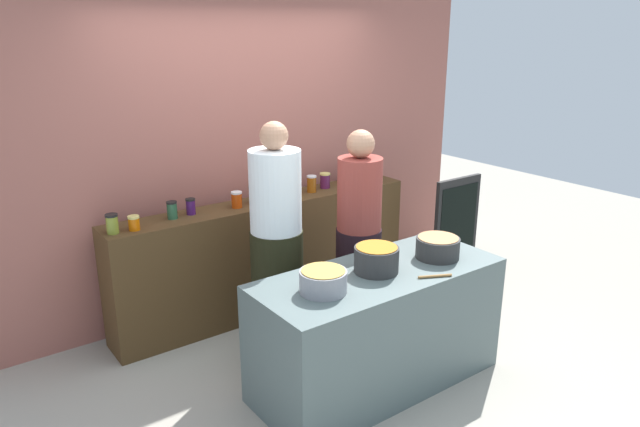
{
  "coord_description": "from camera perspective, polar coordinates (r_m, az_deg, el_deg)",
  "views": [
    {
      "loc": [
        -2.39,
        -2.91,
        2.35
      ],
      "look_at": [
        0.0,
        0.35,
        1.05
      ],
      "focal_mm": 33.09,
      "sensor_mm": 36.0,
      "label": 1
    }
  ],
  "objects": [
    {
      "name": "ground",
      "position": [
        4.43,
        2.76,
        -14.18
      ],
      "size": [
        12.0,
        12.0,
        0.0
      ],
      "primitive_type": "plane",
      "color": "#9F998C"
    },
    {
      "name": "storefront_wall",
      "position": [
        5.04,
        -7.48,
        7.98
      ],
      "size": [
        4.8,
        0.12,
        3.0
      ],
      "primitive_type": "cube",
      "color": "#9D5A4F",
      "rests_on": "ground"
    },
    {
      "name": "display_shelf",
      "position": [
        5.02,
        -5.07,
        -4.06
      ],
      "size": [
        2.7,
        0.36,
        0.96
      ],
      "primitive_type": "cube",
      "color": "#47311A",
      "rests_on": "ground"
    },
    {
      "name": "prep_table",
      "position": [
        4.03,
        5.57,
        -10.99
      ],
      "size": [
        1.7,
        0.7,
        0.82
      ],
      "primitive_type": "cube",
      "color": "#4F6060",
      "rests_on": "ground"
    },
    {
      "name": "preserve_jar_0",
      "position": [
        4.32,
        -19.46,
        -0.94
      ],
      "size": [
        0.09,
        0.09,
        0.14
      ],
      "color": "olive",
      "rests_on": "display_shelf"
    },
    {
      "name": "preserve_jar_1",
      "position": [
        4.34,
        -17.55,
        -0.87
      ],
      "size": [
        0.08,
        0.08,
        0.1
      ],
      "color": "#D75E07",
      "rests_on": "display_shelf"
    },
    {
      "name": "preserve_jar_2",
      "position": [
        4.52,
        -14.12,
        0.32
      ],
      "size": [
        0.08,
        0.08,
        0.13
      ],
      "color": "#285538",
      "rests_on": "display_shelf"
    },
    {
      "name": "preserve_jar_3",
      "position": [
        4.59,
        -12.39,
        0.68
      ],
      "size": [
        0.07,
        0.07,
        0.12
      ],
      "color": "#3F1756",
      "rests_on": "display_shelf"
    },
    {
      "name": "preserve_jar_4",
      "position": [
        4.7,
        -8.06,
        1.34
      ],
      "size": [
        0.09,
        0.09,
        0.13
      ],
      "color": "#BA3B0B",
      "rests_on": "display_shelf"
    },
    {
      "name": "preserve_jar_5",
      "position": [
        4.79,
        -6.44,
        1.81
      ],
      "size": [
        0.08,
        0.08,
        0.14
      ],
      "color": "#B93C1C",
      "rests_on": "display_shelf"
    },
    {
      "name": "preserve_jar_6",
      "position": [
        4.99,
        -2.42,
        2.58
      ],
      "size": [
        0.09,
        0.09,
        0.14
      ],
      "color": "gold",
      "rests_on": "display_shelf"
    },
    {
      "name": "preserve_jar_7",
      "position": [
        5.09,
        -0.82,
        2.89
      ],
      "size": [
        0.08,
        0.08,
        0.14
      ],
      "color": "#8D470F",
      "rests_on": "display_shelf"
    },
    {
      "name": "preserve_jar_8",
      "position": [
        5.22,
        0.49,
        3.22
      ],
      "size": [
        0.09,
        0.09,
        0.13
      ],
      "color": "#501A42",
      "rests_on": "display_shelf"
    },
    {
      "name": "preserve_jar_9",
      "position": [
        5.39,
        2.49,
        3.76
      ],
      "size": [
        0.09,
        0.09,
        0.15
      ],
      "color": "#3D1443",
      "rests_on": "display_shelf"
    },
    {
      "name": "preserve_jar_10",
      "position": [
        5.52,
        4.96,
        4.05
      ],
      "size": [
        0.08,
        0.08,
        0.15
      ],
      "color": "#4C235E",
      "rests_on": "display_shelf"
    },
    {
      "name": "cooking_pot_left",
      "position": [
        3.53,
        0.31,
        -6.56
      ],
      "size": [
        0.29,
        0.29,
        0.14
      ],
      "color": "gray",
      "rests_on": "prep_table"
    },
    {
      "name": "cooking_pot_center",
      "position": [
        3.82,
        5.47,
        -4.43
      ],
      "size": [
        0.29,
        0.29,
        0.17
      ],
      "color": "#2D2D2D",
      "rests_on": "prep_table"
    },
    {
      "name": "cooking_pot_right",
      "position": [
        4.11,
        11.31,
        -3.24
      ],
      "size": [
        0.3,
        0.3,
        0.15
      ],
      "color": "#2D2D2D",
      "rests_on": "prep_table"
    },
    {
      "name": "wooden_spoon",
      "position": [
        3.81,
        11.05,
        -5.97
      ],
      "size": [
        0.21,
        0.11,
        0.02
      ],
      "primitive_type": "cylinder",
      "rotation": [
        1.57,
        0.0,
        4.26
      ],
      "color": "#9E703D",
      "rests_on": "prep_table"
    },
    {
      "name": "cook_with_tongs",
      "position": [
        4.25,
        -4.21,
        -3.84
      ],
      "size": [
        0.38,
        0.38,
        1.73
      ],
      "color": "black",
      "rests_on": "ground"
    },
    {
      "name": "cook_in_cap",
      "position": [
        4.47,
        3.74,
        -3.25
      ],
      "size": [
        0.34,
        0.34,
        1.64
      ],
      "color": "black",
      "rests_on": "ground"
    },
    {
      "name": "chalkboard_sign",
      "position": [
        5.65,
        13.01,
        -1.59
      ],
      "size": [
        0.55,
        0.05,
        1.02
      ],
      "color": "black",
      "rests_on": "ground"
    }
  ]
}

